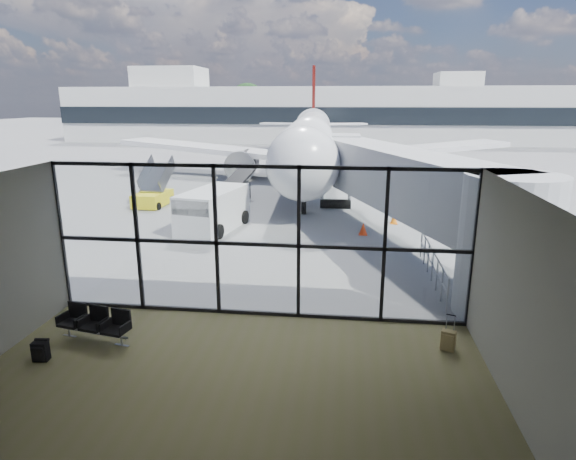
% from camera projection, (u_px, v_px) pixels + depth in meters
% --- Properties ---
extents(ground, '(220.00, 220.00, 0.00)m').
position_uv_depth(ground, '(324.00, 158.00, 52.70)').
color(ground, slate).
rests_on(ground, ground).
extents(lounge_shell, '(12.02, 8.01, 4.51)m').
position_uv_depth(lounge_shell, '(210.00, 295.00, 9.09)').
color(lounge_shell, '#696742').
rests_on(lounge_shell, ground).
extents(glass_curtain_wall, '(12.10, 0.12, 4.50)m').
position_uv_depth(glass_curtain_wall, '(257.00, 243.00, 13.80)').
color(glass_curtain_wall, white).
rests_on(glass_curtain_wall, ground).
extents(jet_bridge, '(8.00, 16.50, 4.33)m').
position_uv_depth(jet_bridge, '(405.00, 186.00, 19.86)').
color(jet_bridge, gray).
rests_on(jet_bridge, ground).
extents(apron_railing, '(0.06, 5.46, 1.11)m').
position_uv_depth(apron_railing, '(433.00, 261.00, 16.89)').
color(apron_railing, gray).
rests_on(apron_railing, ground).
extents(far_terminal, '(80.00, 12.20, 11.00)m').
position_uv_depth(far_terminal, '(328.00, 113.00, 72.71)').
color(far_terminal, silver).
rests_on(far_terminal, ground).
extents(tree_0, '(4.95, 4.95, 7.12)m').
position_uv_depth(tree_0, '(86.00, 109.00, 87.41)').
color(tree_0, '#382619').
rests_on(tree_0, ground).
extents(tree_1, '(5.61, 5.61, 8.07)m').
position_uv_depth(tree_1, '(117.00, 105.00, 86.54)').
color(tree_1, '#382619').
rests_on(tree_1, ground).
extents(tree_2, '(6.27, 6.27, 9.03)m').
position_uv_depth(tree_2, '(148.00, 102.00, 85.67)').
color(tree_2, '#382619').
rests_on(tree_2, ground).
extents(tree_3, '(4.95, 4.95, 7.12)m').
position_uv_depth(tree_3, '(181.00, 109.00, 85.30)').
color(tree_3, '#382619').
rests_on(tree_3, ground).
extents(tree_4, '(5.61, 5.61, 8.07)m').
position_uv_depth(tree_4, '(214.00, 105.00, 84.43)').
color(tree_4, '#382619').
rests_on(tree_4, ground).
extents(tree_5, '(6.27, 6.27, 9.03)m').
position_uv_depth(tree_5, '(248.00, 102.00, 83.57)').
color(tree_5, '#382619').
rests_on(tree_5, ground).
extents(seating_row, '(2.05, 0.93, 0.91)m').
position_uv_depth(seating_row, '(96.00, 322.00, 12.80)').
color(seating_row, gray).
rests_on(seating_row, ground).
extents(backpack, '(0.38, 0.36, 0.55)m').
position_uv_depth(backpack, '(40.00, 351.00, 11.77)').
color(backpack, black).
rests_on(backpack, ground).
extents(suitcase, '(0.41, 0.35, 0.95)m').
position_uv_depth(suitcase, '(448.00, 340.00, 12.26)').
color(suitcase, '#928051').
rests_on(suitcase, ground).
extents(airliner, '(33.15, 38.42, 9.89)m').
position_uv_depth(airliner, '(310.00, 139.00, 40.45)').
color(airliner, silver).
rests_on(airliner, ground).
extents(service_van, '(2.90, 4.84, 1.98)m').
position_uv_depth(service_van, '(212.00, 210.00, 23.51)').
color(service_van, silver).
rests_on(service_van, ground).
extents(belt_loader, '(2.46, 4.31, 1.88)m').
position_uv_depth(belt_loader, '(230.00, 193.00, 29.86)').
color(belt_loader, black).
rests_on(belt_loader, ground).
extents(mobile_stairs, '(1.89, 3.34, 2.29)m').
position_uv_depth(mobile_stairs, '(153.00, 196.00, 29.08)').
color(mobile_stairs, yellow).
rests_on(mobile_stairs, ground).
extents(traffic_cone_a, '(0.44, 0.44, 0.63)m').
position_uv_depth(traffic_cone_a, '(239.00, 200.00, 29.39)').
color(traffic_cone_a, '#F43C0C').
rests_on(traffic_cone_a, ground).
extents(traffic_cone_b, '(0.41, 0.41, 0.58)m').
position_uv_depth(traffic_cone_b, '(363.00, 229.00, 22.84)').
color(traffic_cone_b, red).
rests_on(traffic_cone_b, ground).
extents(traffic_cone_c, '(0.38, 0.38, 0.54)m').
position_uv_depth(traffic_cone_c, '(394.00, 219.00, 24.88)').
color(traffic_cone_c, orange).
rests_on(traffic_cone_c, ground).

